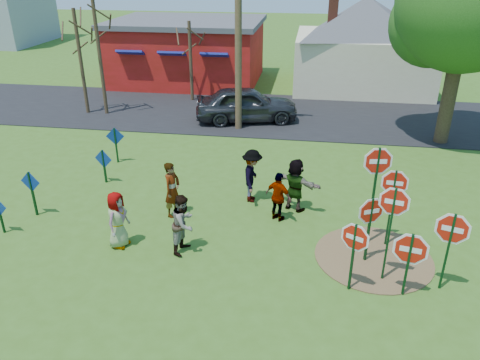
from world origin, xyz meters
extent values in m
plane|color=#385B1A|center=(0.00, 0.00, 0.00)|extent=(120.00, 120.00, 0.00)
cube|color=black|center=(0.00, 11.50, 0.02)|extent=(120.00, 7.50, 0.04)
cylinder|color=brown|center=(4.50, -1.00, 0.01)|extent=(3.20, 3.20, 0.03)
cube|color=maroon|center=(-5.50, 18.00, 1.80)|extent=(9.00, 7.00, 3.60)
cube|color=#4C4C51|center=(-5.50, 18.00, 3.75)|extent=(9.40, 7.40, 0.30)
cube|color=navy|center=(-8.00, 14.40, 2.40)|extent=(1.60, 0.78, 0.45)
cube|color=navy|center=(-5.50, 14.40, 2.40)|extent=(1.60, 0.78, 0.45)
cube|color=navy|center=(-3.00, 14.40, 2.40)|extent=(1.60, 0.78, 0.45)
cube|color=beige|center=(5.50, 18.00, 1.60)|extent=(8.00, 7.00, 3.20)
cube|color=brown|center=(3.50, 17.00, 4.60)|extent=(0.55, 0.55, 1.40)
cube|color=brown|center=(7.50, 19.00, 4.60)|extent=(0.55, 0.55, 1.40)
cube|color=#0E3317|center=(3.75, -2.46, 0.93)|extent=(0.08, 0.08, 1.86)
cylinder|color=white|center=(3.75, -2.46, 1.51)|extent=(0.86, 0.48, 0.97)
cylinder|color=#B5180A|center=(3.75, -2.46, 1.51)|extent=(0.74, 0.42, 0.84)
cube|color=white|center=(3.75, -2.46, 1.51)|extent=(0.38, 0.21, 0.12)
cube|color=#0E3317|center=(4.40, -0.24, 1.48)|extent=(0.07, 0.08, 2.95)
cylinder|color=white|center=(4.40, -0.24, 2.57)|extent=(1.05, 0.18, 1.06)
cylinder|color=#B5180A|center=(4.40, -0.24, 2.57)|extent=(0.91, 0.16, 0.91)
cube|color=white|center=(4.40, -0.24, 2.57)|extent=(0.46, 0.08, 0.13)
cylinder|color=gold|center=(4.40, -0.24, 2.57)|extent=(1.05, 0.17, 1.06)
cube|color=#0E3317|center=(4.62, -1.92, 1.31)|extent=(0.07, 0.08, 2.61)
cylinder|color=white|center=(4.62, -1.92, 2.25)|extent=(0.97, 0.26, 0.99)
cylinder|color=#B5180A|center=(4.62, -1.92, 2.25)|extent=(0.83, 0.23, 0.86)
cube|color=white|center=(4.62, -1.92, 2.25)|extent=(0.42, 0.11, 0.12)
cube|color=#0E3317|center=(4.90, -0.28, 1.17)|extent=(0.06, 0.07, 2.34)
cylinder|color=white|center=(4.90, -0.28, 1.98)|extent=(0.99, 0.13, 0.99)
cylinder|color=#B5180A|center=(4.90, -0.28, 1.98)|extent=(0.85, 0.11, 0.85)
cube|color=white|center=(4.90, -0.28, 1.98)|extent=(0.43, 0.05, 0.12)
cylinder|color=gold|center=(4.90, -0.28, 1.98)|extent=(0.98, 0.12, 0.99)
cube|color=#0E3317|center=(5.05, -2.47, 0.86)|extent=(0.07, 0.09, 1.72)
cylinder|color=white|center=(5.05, -2.47, 1.31)|extent=(1.10, 0.25, 1.12)
cylinder|color=#B5180A|center=(5.05, -2.47, 1.31)|extent=(0.95, 0.22, 0.97)
cube|color=white|center=(5.05, -2.47, 1.31)|extent=(0.48, 0.11, 0.14)
cube|color=#0E3317|center=(6.00, -2.08, 1.06)|extent=(0.08, 0.09, 2.12)
cylinder|color=white|center=(6.00, -2.08, 1.72)|extent=(1.04, 0.34, 1.08)
cylinder|color=#B5180A|center=(6.00, -2.08, 1.72)|extent=(0.90, 0.30, 0.93)
cube|color=white|center=(6.00, -2.08, 1.72)|extent=(0.46, 0.15, 0.13)
cylinder|color=gold|center=(6.00, -2.08, 1.72)|extent=(1.04, 0.34, 1.08)
cube|color=#0E3317|center=(4.25, -1.17, 0.95)|extent=(0.08, 0.08, 1.91)
cylinder|color=white|center=(4.25, -1.17, 1.55)|extent=(0.91, 0.45, 1.00)
cylinder|color=#B5180A|center=(4.25, -1.17, 1.55)|extent=(0.79, 0.39, 0.86)
cube|color=white|center=(4.25, -1.17, 1.55)|extent=(0.40, 0.19, 0.12)
cube|color=#0E3317|center=(-6.33, -1.32, 0.59)|extent=(0.06, 0.07, 1.18)
cube|color=#0E3317|center=(-5.93, -0.18, 0.75)|extent=(0.06, 0.07, 1.51)
cube|color=navy|center=(-5.93, -0.18, 1.18)|extent=(0.69, 0.13, 0.69)
cube|color=#0E3317|center=(-4.71, 2.42, 0.63)|extent=(0.07, 0.08, 1.27)
cube|color=navy|center=(-4.71, 2.42, 0.93)|extent=(0.70, 0.17, 0.71)
cube|color=#0E3317|center=(-4.99, 4.26, 0.72)|extent=(0.07, 0.08, 1.45)
cube|color=navy|center=(-4.99, 4.26, 1.11)|extent=(0.72, 0.12, 0.73)
imported|color=#435D8F|center=(-2.62, -1.45, 0.84)|extent=(0.68, 0.91, 1.68)
imported|color=#26795C|center=(-1.59, 0.48, 0.90)|extent=(0.61, 0.76, 1.81)
imported|color=brown|center=(-0.72, -1.41, 0.87)|extent=(0.82, 0.97, 1.74)
imported|color=#37373C|center=(0.76, 1.83, 0.91)|extent=(0.68, 1.18, 1.83)
imported|color=#543663|center=(1.73, 0.67, 0.80)|extent=(1.01, 0.83, 1.61)
imported|color=#195132|center=(2.21, 1.43, 0.88)|extent=(1.69, 1.23, 1.77)
imported|color=#2C2C30|center=(-0.58, 10.14, 0.89)|extent=(5.33, 3.13, 1.70)
cylinder|color=#4C3823|center=(-0.81, 8.97, 5.00)|extent=(0.31, 0.31, 10.00)
cylinder|color=#382819|center=(8.37, 8.56, 2.36)|extent=(0.60, 0.60, 4.71)
sphere|color=#1D4813|center=(8.37, 8.56, 5.89)|extent=(5.57, 5.57, 5.57)
sphere|color=#1D4813|center=(7.41, 9.42, 4.93)|extent=(3.64, 3.64, 3.64)
cylinder|color=#382819|center=(-8.02, 10.26, 3.11)|extent=(0.18, 0.18, 6.22)
cylinder|color=#382819|center=(-4.18, 13.42, 2.19)|extent=(0.18, 0.18, 4.37)
cylinder|color=#382819|center=(-9.06, 10.25, 2.63)|extent=(0.18, 0.18, 5.25)
camera|label=1|loc=(2.47, -12.11, 7.50)|focal=35.00mm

